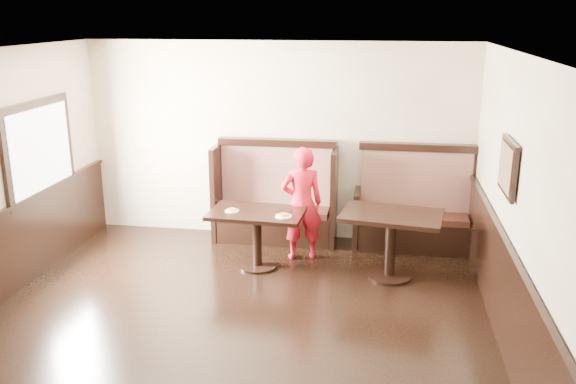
% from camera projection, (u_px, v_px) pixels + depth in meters
% --- Properties ---
extents(ground, '(7.00, 7.00, 0.00)m').
position_uv_depth(ground, '(215.00, 362.00, 5.75)').
color(ground, black).
rests_on(ground, ground).
extents(room_shell, '(7.00, 7.00, 7.00)m').
position_uv_depth(room_shell, '(191.00, 282.00, 5.87)').
color(room_shell, beige).
rests_on(room_shell, ground).
extents(booth_main, '(1.75, 0.72, 1.45)m').
position_uv_depth(booth_main, '(276.00, 204.00, 8.72)').
color(booth_main, black).
rests_on(booth_main, ground).
extents(booth_neighbor, '(1.65, 0.72, 1.45)m').
position_uv_depth(booth_neighbor, '(414.00, 214.00, 8.44)').
color(booth_neighbor, black).
rests_on(booth_neighbor, ground).
extents(table_main, '(1.22, 0.80, 0.75)m').
position_uv_depth(table_main, '(257.00, 224.00, 7.73)').
color(table_main, black).
rests_on(table_main, ground).
extents(table_neighbor, '(1.31, 0.96, 0.83)m').
position_uv_depth(table_neighbor, '(391.00, 230.00, 7.42)').
color(table_neighbor, black).
rests_on(table_neighbor, ground).
extents(child, '(0.64, 0.51, 1.52)m').
position_uv_depth(child, '(302.00, 204.00, 7.97)').
color(child, red).
rests_on(child, ground).
extents(pizza_plate_left, '(0.18, 0.18, 0.03)m').
position_uv_depth(pizza_plate_left, '(232.00, 210.00, 7.69)').
color(pizza_plate_left, white).
rests_on(pizza_plate_left, table_main).
extents(pizza_plate_right, '(0.21, 0.21, 0.04)m').
position_uv_depth(pizza_plate_right, '(283.00, 216.00, 7.48)').
color(pizza_plate_right, white).
rests_on(pizza_plate_right, table_main).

